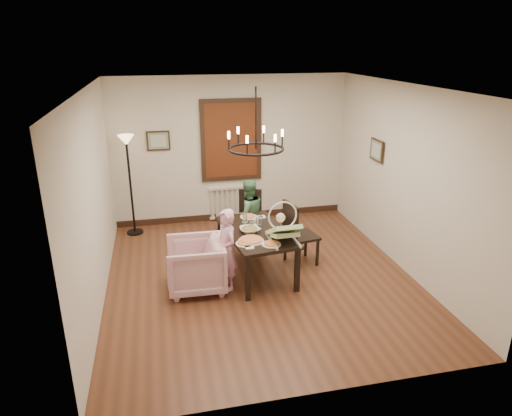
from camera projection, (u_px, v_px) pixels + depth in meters
name	position (u px, v px, depth m)	size (l,w,h in m)	color
room_shell	(255.00, 182.00, 6.78)	(4.51, 5.00, 2.81)	brown
dining_table	(256.00, 236.00, 6.83)	(1.04, 1.62, 0.71)	black
chair_far	(250.00, 217.00, 8.01)	(0.40, 0.40, 0.92)	black
chair_right	(302.00, 232.00, 7.19)	(0.46, 0.46, 1.06)	black
armchair	(196.00, 265.00, 6.48)	(0.80, 0.82, 0.75)	beige
elderly_woman	(226.00, 256.00, 6.46)	(0.36, 0.24, 0.99)	#E9A4CA
seated_man	(248.00, 220.00, 7.71)	(0.50, 0.39, 1.02)	#4B7F57
baby_bouncer	(283.00, 228.00, 6.35)	(0.44, 0.61, 0.40)	#C7E9A1
salad_bowl	(249.00, 229.00, 6.72)	(0.34, 0.34, 0.08)	white
pizza_platter	(251.00, 240.00, 6.41)	(0.36, 0.36, 0.04)	tan
drinking_glass	(252.00, 226.00, 6.75)	(0.07, 0.07, 0.14)	silver
window_blinds	(231.00, 140.00, 8.63)	(1.00, 0.03, 1.40)	#5C1E12
radiator	(232.00, 202.00, 9.08)	(0.92, 0.12, 0.62)	silver
picture_back	(158.00, 141.00, 8.35)	(0.42, 0.03, 0.36)	black
picture_right	(377.00, 150.00, 7.63)	(0.42, 0.03, 0.36)	black
floor_lamp	(131.00, 187.00, 8.20)	(0.30, 0.30, 1.80)	black
chandelier	(256.00, 149.00, 6.37)	(0.80, 0.80, 0.04)	black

